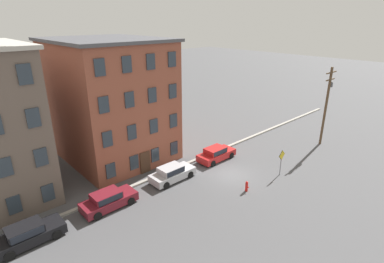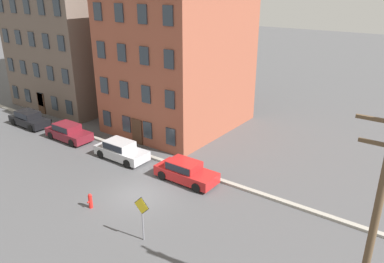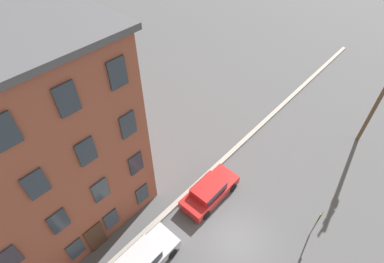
{
  "view_description": "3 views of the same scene",
  "coord_description": "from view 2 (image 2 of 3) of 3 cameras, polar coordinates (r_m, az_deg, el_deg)",
  "views": [
    {
      "loc": [
        -20.25,
        -16.36,
        14.2
      ],
      "look_at": [
        -1.23,
        4.22,
        3.61
      ],
      "focal_mm": 28.0,
      "sensor_mm": 36.0,
      "label": 1
    },
    {
      "loc": [
        15.12,
        -15.03,
        12.64
      ],
      "look_at": [
        0.94,
        4.48,
        3.15
      ],
      "focal_mm": 35.0,
      "sensor_mm": 36.0,
      "label": 2
    },
    {
      "loc": [
        -8.16,
        -3.75,
        17.8
      ],
      "look_at": [
        0.61,
        4.16,
        6.25
      ],
      "focal_mm": 28.0,
      "sensor_mm": 36.0,
      "label": 3
    }
  ],
  "objects": [
    {
      "name": "fire_hydrant",
      "position": [
        23.76,
        -15.24,
        -10.14
      ],
      "size": [
        0.24,
        0.34,
        0.96
      ],
      "color": "red",
      "rests_on": "ground_plane"
    },
    {
      "name": "kerb_strip",
      "position": [
        27.7,
        -1.56,
        -5.48
      ],
      "size": [
        56.0,
        0.36,
        0.16
      ],
      "primitive_type": "cube",
      "color": "#9E998E",
      "rests_on": "ground_plane"
    },
    {
      "name": "utility_pole",
      "position": [
        14.76,
        26.43,
        -11.45
      ],
      "size": [
        2.4,
        0.44,
        9.19
      ],
      "color": "brown",
      "rests_on": "ground_plane"
    },
    {
      "name": "car_maroon",
      "position": [
        34.22,
        -18.34,
        0.01
      ],
      "size": [
        4.4,
        1.92,
        1.43
      ],
      "color": "maroon",
      "rests_on": "ground_plane"
    },
    {
      "name": "apartment_midblock",
      "position": [
        34.69,
        -1.93,
        10.83
      ],
      "size": [
        10.23,
        12.25,
        12.44
      ],
      "color": "brown",
      "rests_on": "ground_plane"
    },
    {
      "name": "apartment_corner",
      "position": [
        43.83,
        -17.38,
        12.21
      ],
      "size": [
        12.33,
        10.45,
        12.55
      ],
      "color": "#66564C",
      "rests_on": "ground_plane"
    },
    {
      "name": "car_silver",
      "position": [
        29.45,
        -10.79,
        -2.73
      ],
      "size": [
        4.4,
        1.92,
        1.43
      ],
      "color": "#B7B7BC",
      "rests_on": "ground_plane"
    },
    {
      "name": "car_red",
      "position": [
        25.77,
        -1.0,
        -5.99
      ],
      "size": [
        4.4,
        1.92,
        1.43
      ],
      "color": "#B21E1E",
      "rests_on": "ground_plane"
    },
    {
      "name": "ground_plane",
      "position": [
        24.78,
        -7.98,
        -9.41
      ],
      "size": [
        200.0,
        200.0,
        0.0
      ],
      "primitive_type": "plane",
      "color": "#4C4C4F"
    },
    {
      "name": "caution_sign",
      "position": [
        19.83,
        -7.63,
        -12.0
      ],
      "size": [
        1.02,
        0.08,
        2.63
      ],
      "color": "slate",
      "rests_on": "ground_plane"
    },
    {
      "name": "car_black",
      "position": [
        38.95,
        -23.57,
        1.86
      ],
      "size": [
        4.4,
        1.92,
        1.43
      ],
      "color": "black",
      "rests_on": "ground_plane"
    }
  ]
}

